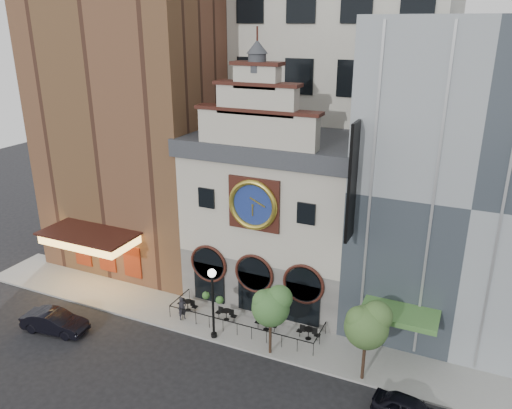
{
  "coord_description": "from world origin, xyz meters",
  "views": [
    {
      "loc": [
        12.85,
        -23.99,
        19.68
      ],
      "look_at": [
        -0.81,
        6.0,
        7.71
      ],
      "focal_mm": 35.0,
      "sensor_mm": 36.0,
      "label": 1
    }
  ],
  "objects_px": {
    "bistro_3": "(308,333)",
    "car_left": "(55,322)",
    "bistro_2": "(266,324)",
    "tree_left": "(271,305)",
    "pedestrian": "(182,308)",
    "lamppost": "(213,296)",
    "bistro_0": "(188,305)",
    "bistro_1": "(226,314)",
    "tree_right": "(368,324)"
  },
  "relations": [
    {
      "from": "bistro_2",
      "to": "tree_right",
      "type": "relative_size",
      "value": 0.31
    },
    {
      "from": "bistro_1",
      "to": "tree_left",
      "type": "bearing_deg",
      "value": -26.07
    },
    {
      "from": "lamppost",
      "to": "pedestrian",
      "type": "bearing_deg",
      "value": 170.05
    },
    {
      "from": "car_left",
      "to": "tree_left",
      "type": "bearing_deg",
      "value": -82.99
    },
    {
      "from": "bistro_2",
      "to": "tree_left",
      "type": "relative_size",
      "value": 0.34
    },
    {
      "from": "bistro_0",
      "to": "bistro_1",
      "type": "xyz_separation_m",
      "value": [
        3.1,
        0.06,
        0.0
      ]
    },
    {
      "from": "bistro_3",
      "to": "bistro_1",
      "type": "bearing_deg",
      "value": -177.6
    },
    {
      "from": "bistro_0",
      "to": "tree_left",
      "type": "height_order",
      "value": "tree_left"
    },
    {
      "from": "bistro_3",
      "to": "tree_right",
      "type": "xyz_separation_m",
      "value": [
        4.17,
        -2.34,
        3.23
      ]
    },
    {
      "from": "car_left",
      "to": "pedestrian",
      "type": "xyz_separation_m",
      "value": [
        7.18,
        4.66,
        0.25
      ]
    },
    {
      "from": "bistro_3",
      "to": "car_left",
      "type": "xyz_separation_m",
      "value": [
        -15.97,
        -6.08,
        0.13
      ]
    },
    {
      "from": "bistro_0",
      "to": "lamppost",
      "type": "height_order",
      "value": "lamppost"
    },
    {
      "from": "bistro_0",
      "to": "car_left",
      "type": "height_order",
      "value": "car_left"
    },
    {
      "from": "tree_left",
      "to": "bistro_1",
      "type": "bearing_deg",
      "value": 153.93
    },
    {
      "from": "pedestrian",
      "to": "bistro_0",
      "type": "bearing_deg",
      "value": 45.96
    },
    {
      "from": "bistro_0",
      "to": "car_left",
      "type": "xyz_separation_m",
      "value": [
        -6.91,
        -5.77,
        0.13
      ]
    },
    {
      "from": "bistro_1",
      "to": "car_left",
      "type": "distance_m",
      "value": 11.59
    },
    {
      "from": "bistro_2",
      "to": "car_left",
      "type": "height_order",
      "value": "car_left"
    },
    {
      "from": "lamppost",
      "to": "tree_left",
      "type": "bearing_deg",
      "value": 7.93
    },
    {
      "from": "car_left",
      "to": "pedestrian",
      "type": "bearing_deg",
      "value": -64.67
    },
    {
      "from": "car_left",
      "to": "lamppost",
      "type": "xyz_separation_m",
      "value": [
        10.2,
        3.71,
        2.5
      ]
    },
    {
      "from": "bistro_2",
      "to": "tree_left",
      "type": "distance_m",
      "value": 3.88
    },
    {
      "from": "bistro_3",
      "to": "lamppost",
      "type": "height_order",
      "value": "lamppost"
    },
    {
      "from": "bistro_1",
      "to": "bistro_3",
      "type": "distance_m",
      "value": 5.96
    },
    {
      "from": "bistro_0",
      "to": "tree_left",
      "type": "bearing_deg",
      "value": -15.36
    },
    {
      "from": "bistro_2",
      "to": "car_left",
      "type": "bearing_deg",
      "value": -155.7
    },
    {
      "from": "bistro_1",
      "to": "lamppost",
      "type": "height_order",
      "value": "lamppost"
    },
    {
      "from": "bistro_0",
      "to": "bistro_2",
      "type": "height_order",
      "value": "same"
    },
    {
      "from": "lamppost",
      "to": "tree_left",
      "type": "height_order",
      "value": "lamppost"
    },
    {
      "from": "bistro_2",
      "to": "car_left",
      "type": "relative_size",
      "value": 0.35
    },
    {
      "from": "pedestrian",
      "to": "car_left",
      "type": "bearing_deg",
      "value": 155.32
    },
    {
      "from": "bistro_1",
      "to": "pedestrian",
      "type": "bearing_deg",
      "value": -157.56
    },
    {
      "from": "bistro_1",
      "to": "pedestrian",
      "type": "height_order",
      "value": "pedestrian"
    },
    {
      "from": "bistro_3",
      "to": "car_left",
      "type": "relative_size",
      "value": 0.35
    },
    {
      "from": "bistro_3",
      "to": "bistro_0",
      "type": "bearing_deg",
      "value": -178.01
    },
    {
      "from": "bistro_3",
      "to": "lamppost",
      "type": "relative_size",
      "value": 0.32
    },
    {
      "from": "bistro_2",
      "to": "bistro_3",
      "type": "bearing_deg",
      "value": 3.88
    },
    {
      "from": "bistro_0",
      "to": "car_left",
      "type": "relative_size",
      "value": 0.35
    },
    {
      "from": "bistro_0",
      "to": "bistro_3",
      "type": "xyz_separation_m",
      "value": [
        9.06,
        0.31,
        0.0
      ]
    },
    {
      "from": "pedestrian",
      "to": "bistro_3",
      "type": "bearing_deg",
      "value": -48.49
    },
    {
      "from": "car_left",
      "to": "lamppost",
      "type": "height_order",
      "value": "lamppost"
    },
    {
      "from": "bistro_0",
      "to": "lamppost",
      "type": "relative_size",
      "value": 0.32
    },
    {
      "from": "bistro_1",
      "to": "car_left",
      "type": "xyz_separation_m",
      "value": [
        -10.01,
        -5.83,
        0.13
      ]
    },
    {
      "from": "tree_left",
      "to": "bistro_3",
      "type": "bearing_deg",
      "value": 54.33
    },
    {
      "from": "lamppost",
      "to": "car_left",
      "type": "bearing_deg",
      "value": -152.51
    },
    {
      "from": "pedestrian",
      "to": "tree_right",
      "type": "height_order",
      "value": "tree_right"
    },
    {
      "from": "bistro_1",
      "to": "lamppost",
      "type": "xyz_separation_m",
      "value": [
        0.19,
        -2.12,
        2.63
      ]
    },
    {
      "from": "tree_right",
      "to": "bistro_3",
      "type": "bearing_deg",
      "value": 150.69
    },
    {
      "from": "tree_left",
      "to": "car_left",
      "type": "bearing_deg",
      "value": -165.33
    },
    {
      "from": "bistro_0",
      "to": "bistro_1",
      "type": "distance_m",
      "value": 3.1
    }
  ]
}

